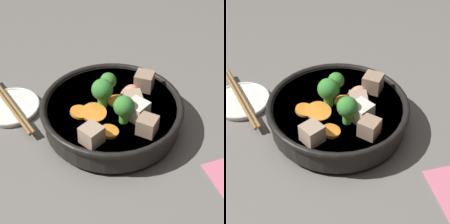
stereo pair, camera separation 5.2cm
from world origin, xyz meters
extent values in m
plane|color=slate|center=(0.00, 0.00, 0.00)|extent=(3.00, 3.00, 0.00)
cylinder|color=black|center=(0.00, 0.00, 0.01)|extent=(0.14, 0.14, 0.01)
cylinder|color=black|center=(0.00, 0.00, 0.03)|extent=(0.26, 0.26, 0.04)
torus|color=black|center=(0.00, 0.00, 0.05)|extent=(0.27, 0.27, 0.01)
cylinder|color=brown|center=(0.00, 0.00, 0.04)|extent=(0.24, 0.24, 0.02)
cylinder|color=orange|center=(0.02, 0.06, 0.06)|extent=(0.05, 0.05, 0.01)
cylinder|color=orange|center=(0.00, -0.01, 0.06)|extent=(0.04, 0.04, 0.01)
cylinder|color=orange|center=(-0.05, 0.05, 0.06)|extent=(0.04, 0.04, 0.01)
cylinder|color=orange|center=(0.00, 0.04, 0.06)|extent=(0.05, 0.05, 0.02)
cylinder|color=green|center=(-0.05, 0.01, 0.07)|extent=(0.02, 0.02, 0.02)
sphere|color=#388433|center=(-0.05, 0.01, 0.09)|extent=(0.04, 0.04, 0.04)
cylinder|color=green|center=(0.03, -0.02, 0.06)|extent=(0.01, 0.01, 0.02)
sphere|color=#388433|center=(0.03, -0.02, 0.08)|extent=(0.03, 0.03, 0.03)
cylinder|color=green|center=(0.01, 0.01, 0.07)|extent=(0.02, 0.02, 0.02)
sphere|color=#388433|center=(0.01, 0.01, 0.09)|extent=(0.04, 0.04, 0.04)
cube|color=silver|center=(-0.06, -0.01, 0.07)|extent=(0.04, 0.04, 0.03)
cube|color=#9E7F66|center=(0.00, -0.08, 0.07)|extent=(0.05, 0.05, 0.03)
cube|color=tan|center=(-0.05, 0.09, 0.07)|extent=(0.04, 0.04, 0.03)
cube|color=#9E7F66|center=(-0.09, 0.00, 0.07)|extent=(0.04, 0.04, 0.03)
cube|color=tan|center=(-0.03, -0.02, 0.07)|extent=(0.04, 0.04, 0.03)
ellipsoid|color=#EA9E84|center=(0.00, -0.04, 0.06)|extent=(0.04, 0.06, 0.02)
cylinder|color=white|center=(0.17, 0.13, 0.01)|extent=(0.11, 0.11, 0.01)
torus|color=white|center=(0.17, 0.13, 0.01)|extent=(0.12, 0.12, 0.01)
cylinder|color=olive|center=(0.17, 0.13, 0.02)|extent=(0.21, 0.03, 0.01)
cylinder|color=olive|center=(0.17, 0.12, 0.02)|extent=(0.21, 0.03, 0.01)
camera|label=1|loc=(-0.41, 0.34, 0.50)|focal=60.00mm
camera|label=2|loc=(-0.44, 0.30, 0.50)|focal=60.00mm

